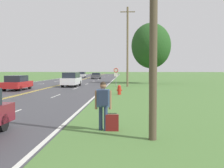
# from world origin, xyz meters

# --- Properties ---
(hitchhiker_person) EXTENTS (0.59, 0.42, 1.73)m
(hitchhiker_person) POSITION_xyz_m (8.12, 4.09, 1.06)
(hitchhiker_person) COLOR navy
(hitchhiker_person) RESTS_ON ground
(suitcase) EXTENTS (0.46, 0.14, 0.64)m
(suitcase) POSITION_xyz_m (8.44, 4.05, 0.29)
(suitcase) COLOR maroon
(suitcase) RESTS_ON ground
(fire_hydrant) EXTENTS (0.46, 0.30, 0.82)m
(fire_hydrant) POSITION_xyz_m (8.39, 18.09, 0.42)
(fire_hydrant) COLOR red
(fire_hydrant) RESTS_ON ground
(traffic_sign) EXTENTS (0.60, 0.10, 2.33)m
(traffic_sign) POSITION_xyz_m (7.74, 28.96, 1.74)
(traffic_sign) COLOR gray
(traffic_sign) RESTS_ON ground
(utility_pole_foreground) EXTENTS (1.80, 0.24, 7.29)m
(utility_pole_foreground) POSITION_xyz_m (9.74, 2.89, 3.79)
(utility_pole_foreground) COLOR brown
(utility_pole_foreground) RESTS_ON ground
(utility_pole_midground) EXTENTS (1.80, 0.24, 9.75)m
(utility_pole_midground) POSITION_xyz_m (9.16, 28.99, 5.03)
(utility_pole_midground) COLOR brown
(utility_pole_midground) RESTS_ON ground
(tree_mid_treeline) EXTENTS (5.87, 5.87, 9.03)m
(tree_mid_treeline) POSITION_xyz_m (12.73, 36.63, 5.63)
(tree_mid_treeline) COLOR brown
(tree_mid_treeline) RESTS_ON ground
(car_red_sedan_approaching) EXTENTS (1.81, 4.58, 1.52)m
(car_red_sedan_approaching) POSITION_xyz_m (-2.21, 22.59, 0.77)
(car_red_sedan_approaching) COLOR black
(car_red_sedan_approaching) RESTS_ON ground
(car_white_suv_mid_near) EXTENTS (1.82, 4.83, 1.76)m
(car_white_suv_mid_near) POSITION_xyz_m (2.22, 28.73, 0.93)
(car_white_suv_mid_near) COLOR black
(car_white_suv_mid_near) RESTS_ON ground
(car_dark_grey_sedan_mid_far) EXTENTS (2.04, 4.67, 1.34)m
(car_dark_grey_sedan_mid_far) POSITION_xyz_m (2.43, 56.54, 0.72)
(car_dark_grey_sedan_mid_far) COLOR black
(car_dark_grey_sedan_mid_far) RESTS_ON ground
(car_silver_hatchback_receding) EXTENTS (1.93, 3.51, 1.43)m
(car_silver_hatchback_receding) POSITION_xyz_m (-2.26, 65.86, 0.77)
(car_silver_hatchback_receding) COLOR black
(car_silver_hatchback_receding) RESTS_ON ground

